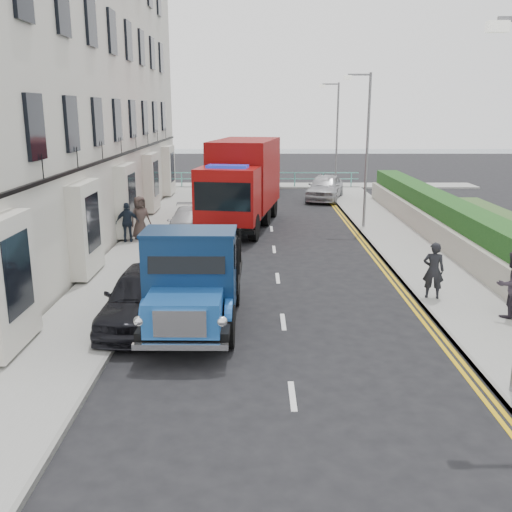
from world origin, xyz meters
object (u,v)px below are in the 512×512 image
lamp_mid (365,142)px  parked_car_front (145,296)px  red_lorry (242,181)px  pedestrian_east_near (433,270)px  lamp_far (335,133)px  bedford_lorry (192,286)px

lamp_mid → parked_car_front: lamp_mid is taller
red_lorry → pedestrian_east_near: red_lorry is taller
pedestrian_east_near → parked_car_front: bearing=26.4°
lamp_mid → pedestrian_east_near: bearing=-88.8°
lamp_far → pedestrian_east_near: bearing=-89.4°
red_lorry → parked_car_front: 13.08m
lamp_mid → bedford_lorry: lamp_mid is taller
lamp_far → bedford_lorry: lamp_far is taller
red_lorry → parked_car_front: (-2.21, -12.82, -1.39)m
red_lorry → bedford_lorry: bearing=-84.1°
parked_car_front → red_lorry: bearing=82.7°
pedestrian_east_near → lamp_mid: bearing=-74.8°
lamp_mid → bedford_lorry: bearing=-117.0°
parked_car_front → pedestrian_east_near: size_ratio=2.70×
lamp_mid → parked_car_front: bearing=-122.7°
bedford_lorry → red_lorry: size_ratio=0.70×
lamp_far → parked_car_front: lamp_far is taller
lamp_mid → pedestrian_east_near: size_ratio=4.23×
lamp_far → lamp_mid: bearing=-90.0°
lamp_far → bedford_lorry: (-6.48, -22.70, -2.79)m
parked_car_front → pedestrian_east_near: bearing=14.9°
bedford_lorry → lamp_far: bearing=74.6°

